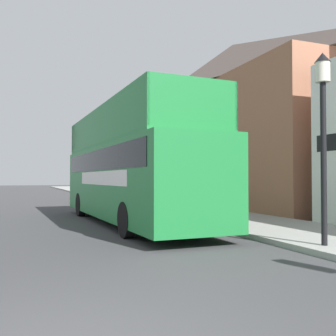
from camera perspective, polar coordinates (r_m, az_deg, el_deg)
ground_plane at (r=24.46m, az=-20.36°, el=-5.23°), size 144.00×144.00×0.00m
sidewalk at (r=22.79m, az=-1.33°, el=-5.43°), size 3.73×108.00×0.14m
brick_terrace_rear at (r=24.95m, az=9.39°, el=6.28°), size 6.00×18.85×10.01m
tour_bus at (r=14.39m, az=-5.78°, el=-0.83°), size 2.84×11.34×4.09m
parked_car_ahead_of_bus at (r=22.31m, az=-9.00°, el=-3.96°), size 1.86×4.47×1.39m
lamp_post_nearest at (r=9.54m, az=21.58°, el=7.74°), size 0.35×0.35×4.32m
lamp_post_second at (r=16.84m, az=1.43°, el=5.23°), size 0.35×0.35×5.07m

